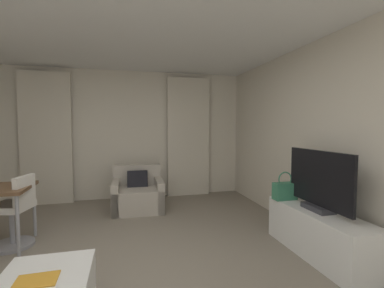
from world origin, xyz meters
TOP-DOWN VIEW (x-y plane):
  - ground_plane at (0.00, 0.00)m, footprint 12.00×12.00m
  - wall_window at (0.00, 3.03)m, footprint 5.12×0.06m
  - wall_right at (2.53, 0.00)m, footprint 0.06×6.12m
  - ceiling at (0.00, 0.00)m, footprint 5.12×6.12m
  - curtain_left_panel at (-1.38, 2.90)m, footprint 0.90×0.06m
  - curtain_right_panel at (1.38, 2.90)m, footprint 0.90×0.06m
  - armchair at (0.27, 2.16)m, footprint 0.89×0.83m
  - desk_chair at (-1.26, 1.03)m, footprint 0.49×0.49m
  - magazine_open at (-0.56, -0.58)m, footprint 0.28×0.21m
  - tv_console at (2.19, -0.08)m, footprint 0.45×1.38m
  - tv_flatscreen at (2.19, -0.06)m, footprint 0.20×0.99m
  - handbag_primary at (2.09, 0.44)m, footprint 0.30×0.14m

SIDE VIEW (x-z plane):
  - ground_plane at x=0.00m, z-range 0.00..0.00m
  - tv_console at x=2.19m, z-range 0.00..0.52m
  - armchair at x=0.27m, z-range -0.12..0.64m
  - desk_chair at x=-1.26m, z-range -0.05..0.83m
  - magazine_open at x=-0.56m, z-range 0.39..0.40m
  - handbag_primary at x=2.09m, z-range 0.46..0.83m
  - tv_flatscreen at x=2.19m, z-range 0.50..1.19m
  - curtain_left_panel at x=-1.38m, z-range 0.00..2.50m
  - curtain_right_panel at x=1.38m, z-range 0.00..2.50m
  - wall_window at x=0.00m, z-range 0.00..2.60m
  - wall_right at x=2.53m, z-range 0.00..2.60m
  - ceiling at x=0.00m, z-range 2.60..2.66m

